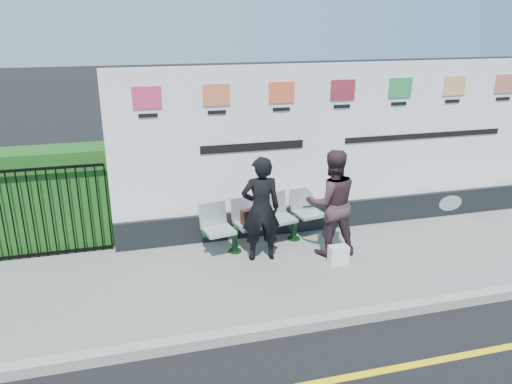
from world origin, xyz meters
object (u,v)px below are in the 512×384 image
(woman_right, at_px, (332,203))
(woman_left, at_px, (261,209))
(billboard, at_px, (337,159))
(bench, at_px, (265,233))

(woman_right, bearing_deg, woman_left, -0.53)
(billboard, xyz_separation_m, woman_right, (-0.53, -1.06, -0.41))
(bench, relative_size, woman_left, 1.27)
(woman_left, bearing_deg, bench, -110.51)
(billboard, height_order, bench, billboard)
(billboard, distance_m, woman_left, 2.00)
(woman_left, distance_m, woman_right, 1.17)
(billboard, bearing_deg, bench, -160.96)
(bench, xyz_separation_m, woman_right, (0.96, -0.54, 0.65))
(billboard, relative_size, woman_left, 4.64)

